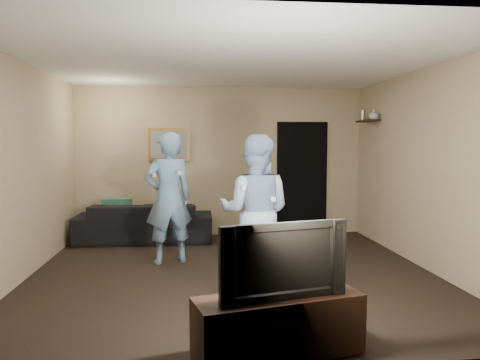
{
  "coord_description": "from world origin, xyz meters",
  "views": [
    {
      "loc": [
        -0.48,
        -5.73,
        1.64
      ],
      "look_at": [
        0.12,
        0.3,
        1.15
      ],
      "focal_mm": 35.0,
      "sensor_mm": 36.0,
      "label": 1
    }
  ],
  "objects": [
    {
      "name": "ground",
      "position": [
        0.0,
        0.0,
        0.0
      ],
      "size": [
        5.0,
        5.0,
        0.0
      ],
      "primitive_type": "plane",
      "color": "black",
      "rests_on": "ground"
    },
    {
      "name": "ceiling",
      "position": [
        0.0,
        0.0,
        2.6
      ],
      "size": [
        5.0,
        5.0,
        0.04
      ],
      "primitive_type": "cube",
      "color": "silver",
      "rests_on": "wall_back"
    },
    {
      "name": "wall_back",
      "position": [
        0.0,
        2.5,
        1.3
      ],
      "size": [
        5.0,
        0.04,
        2.6
      ],
      "primitive_type": "cube",
      "color": "tan",
      "rests_on": "ground"
    },
    {
      "name": "wall_front",
      "position": [
        0.0,
        -2.5,
        1.3
      ],
      "size": [
        5.0,
        0.04,
        2.6
      ],
      "primitive_type": "cube",
      "color": "tan",
      "rests_on": "ground"
    },
    {
      "name": "wall_left",
      "position": [
        -2.5,
        0.0,
        1.3
      ],
      "size": [
        0.04,
        5.0,
        2.6
      ],
      "primitive_type": "cube",
      "color": "tan",
      "rests_on": "ground"
    },
    {
      "name": "wall_right",
      "position": [
        2.5,
        0.0,
        1.3
      ],
      "size": [
        0.04,
        5.0,
        2.6
      ],
      "primitive_type": "cube",
      "color": "tan",
      "rests_on": "ground"
    },
    {
      "name": "sofa",
      "position": [
        -1.3,
        2.05,
        0.32
      ],
      "size": [
        2.22,
        0.89,
        0.65
      ],
      "primitive_type": "imported",
      "rotation": [
        0.0,
        0.0,
        3.13
      ],
      "color": "black",
      "rests_on": "ground"
    },
    {
      "name": "throw_pillow",
      "position": [
        -1.74,
        2.05,
        0.48
      ],
      "size": [
        0.47,
        0.15,
        0.47
      ],
      "primitive_type": "cube",
      "rotation": [
        0.0,
        0.0,
        -0.01
      ],
      "color": "#194D3C",
      "rests_on": "sofa"
    },
    {
      "name": "painting_frame",
      "position": [
        -0.9,
        2.48,
        1.6
      ],
      "size": [
        0.72,
        0.05,
        0.57
      ],
      "primitive_type": "cube",
      "color": "olive",
      "rests_on": "wall_back"
    },
    {
      "name": "painting_canvas",
      "position": [
        -0.9,
        2.45,
        1.6
      ],
      "size": [
        0.62,
        0.01,
        0.47
      ],
      "primitive_type": "cube",
      "color": "slate",
      "rests_on": "painting_frame"
    },
    {
      "name": "doorway",
      "position": [
        1.45,
        2.47,
        1.0
      ],
      "size": [
        0.9,
        0.06,
        2.0
      ],
      "primitive_type": "cube",
      "color": "black",
      "rests_on": "ground"
    },
    {
      "name": "light_switch",
      "position": [
        0.85,
        2.48,
        1.3
      ],
      "size": [
        0.08,
        0.02,
        0.12
      ],
      "primitive_type": "cube",
      "color": "silver",
      "rests_on": "wall_back"
    },
    {
      "name": "wall_shelf",
      "position": [
        2.39,
        1.8,
        1.99
      ],
      "size": [
        0.2,
        0.6,
        0.03
      ],
      "primitive_type": "cube",
      "color": "black",
      "rests_on": "wall_right"
    },
    {
      "name": "shelf_vase",
      "position": [
        2.39,
        1.54,
        2.09
      ],
      "size": [
        0.19,
        0.19,
        0.17
      ],
      "primitive_type": "imported",
      "rotation": [
        0.0,
        0.0,
        -0.22
      ],
      "color": "#AAAAAF",
      "rests_on": "wall_shelf"
    },
    {
      "name": "shelf_figurine",
      "position": [
        2.39,
        2.02,
        2.09
      ],
      "size": [
        0.06,
        0.06,
        0.18
      ],
      "primitive_type": "cylinder",
      "color": "silver",
      "rests_on": "wall_shelf"
    },
    {
      "name": "tv_console",
      "position": [
        0.15,
        -2.32,
        0.25
      ],
      "size": [
        1.35,
        0.72,
        0.46
      ],
      "primitive_type": "cube",
      "rotation": [
        0.0,
        0.0,
        0.25
      ],
      "color": "black",
      "rests_on": "ground"
    },
    {
      "name": "television",
      "position": [
        0.15,
        -2.32,
        0.77
      ],
      "size": [
        1.01,
        0.37,
        0.58
      ],
      "primitive_type": "imported",
      "rotation": [
        0.0,
        0.0,
        0.25
      ],
      "color": "black",
      "rests_on": "tv_console"
    },
    {
      "name": "wii_player_left",
      "position": [
        -0.82,
        0.62,
        0.89
      ],
      "size": [
        0.75,
        0.6,
        1.77
      ],
      "color": "#709DC2",
      "rests_on": "ground"
    },
    {
      "name": "wii_player_right",
      "position": [
        0.2,
        -0.59,
        0.86
      ],
      "size": [
        0.99,
        0.87,
        1.73
      ],
      "color": "#99B7DF",
      "rests_on": "ground"
    }
  ]
}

